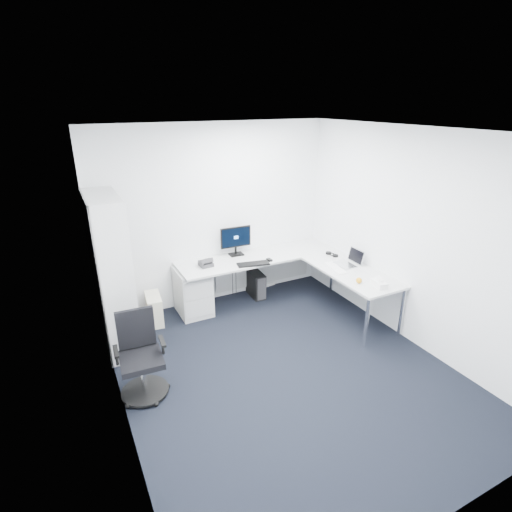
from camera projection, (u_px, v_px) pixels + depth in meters
name	position (u px, v px, depth m)	size (l,w,h in m)	color
ground	(285.00, 370.00, 4.72)	(4.20, 4.20, 0.00)	black
ceiling	(293.00, 131.00, 3.72)	(4.20, 4.20, 0.00)	white
wall_back	(215.00, 216.00, 5.96)	(3.60, 0.02, 2.70)	white
wall_front	(464.00, 381.00, 2.48)	(3.60, 0.02, 2.70)	white
wall_left	(111.00, 301.00, 3.46)	(0.02, 4.20, 2.70)	white
wall_right	(412.00, 239.00, 4.98)	(0.02, 4.20, 2.70)	white
l_desk	(269.00, 286.00, 5.97)	(2.51, 1.41, 0.73)	silver
drawer_pedestal	(193.00, 291.00, 5.86)	(0.45, 0.56, 0.69)	silver
bookshelf	(112.00, 274.00, 4.87)	(0.38, 0.99, 1.97)	silver
task_chair	(141.00, 358.00, 4.16)	(0.52, 0.52, 0.94)	black
black_pc_tower	(256.00, 284.00, 6.42)	(0.19, 0.42, 0.41)	black
beige_pc_tower	(154.00, 309.00, 5.65)	(0.20, 0.44, 0.42)	beige
power_strip	(265.00, 285.00, 6.79)	(0.38, 0.07, 0.04)	white
monitor	(236.00, 241.00, 6.08)	(0.48, 0.15, 0.46)	black
black_keyboard	(253.00, 264.00, 5.80)	(0.46, 0.17, 0.02)	black
mouse	(269.00, 260.00, 5.94)	(0.06, 0.09, 0.03)	black
desk_phone	(206.00, 262.00, 5.73)	(0.18, 0.18, 0.13)	#2F2E31
laptop	(345.00, 258.00, 5.74)	(0.32, 0.31, 0.23)	silver
white_keyboard	(336.00, 268.00, 5.68)	(0.13, 0.44, 0.01)	white
headphones	(332.00, 254.00, 6.15)	(0.13, 0.21, 0.05)	black
orange_fruit	(359.00, 280.00, 5.21)	(0.08, 0.08, 0.08)	orange
tissue_box	(379.00, 284.00, 5.11)	(0.12, 0.23, 0.08)	white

